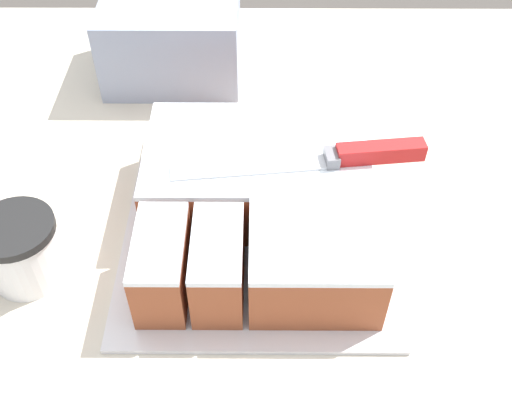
# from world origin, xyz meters

# --- Properties ---
(countertop) EXTENTS (1.40, 1.10, 0.92)m
(countertop) POSITION_xyz_m (0.00, 0.00, 0.46)
(countertop) COLOR beige
(countertop) RESTS_ON ground_plane
(cake_board) EXTENTS (0.34, 0.36, 0.01)m
(cake_board) POSITION_xyz_m (-0.03, -0.05, 0.93)
(cake_board) COLOR silver
(cake_board) RESTS_ON countertop
(cake) EXTENTS (0.28, 0.31, 0.09)m
(cake) POSITION_xyz_m (-0.02, -0.04, 0.97)
(cake) COLOR #994C2D
(cake) RESTS_ON cake_board
(knife) EXTENTS (0.31, 0.06, 0.02)m
(knife) POSITION_xyz_m (0.09, -0.01, 1.03)
(knife) COLOR silver
(knife) RESTS_ON cake
(coffee_cup) EXTENTS (0.09, 0.09, 0.09)m
(coffee_cup) POSITION_xyz_m (-0.30, -0.12, 0.97)
(coffee_cup) COLOR white
(coffee_cup) RESTS_ON countertop
(storage_box) EXTENTS (0.22, 0.19, 0.13)m
(storage_box) POSITION_xyz_m (-0.17, 0.33, 0.99)
(storage_box) COLOR #8C99B2
(storage_box) RESTS_ON countertop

